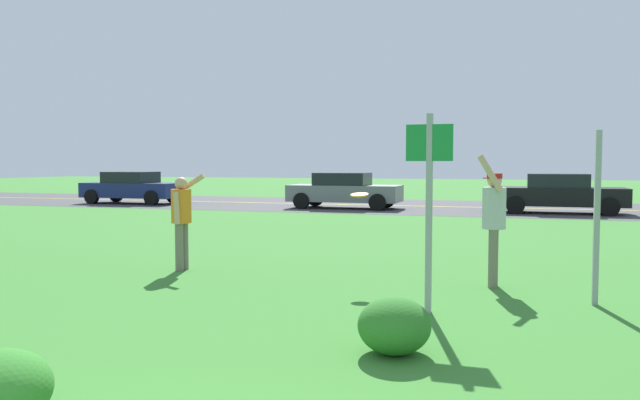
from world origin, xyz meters
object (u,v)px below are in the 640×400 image
at_px(sign_post_by_roadside, 597,218).
at_px(car_black_center_right, 559,193).
at_px(person_thrower_orange_shirt, 182,215).
at_px(frisbee_orange, 359,195).
at_px(car_navy_leftmost, 132,187).
at_px(sign_post_near_path, 429,192).
at_px(person_catcher_red_cap_gray_shirt, 494,217).
at_px(car_gray_center_left, 344,190).

bearing_deg(sign_post_by_roadside, car_black_center_right, 88.06).
relative_size(person_thrower_orange_shirt, car_black_center_right, 0.37).
distance_m(frisbee_orange, car_navy_leftmost, 20.82).
bearing_deg(sign_post_near_path, person_catcher_red_cap_gray_shirt, 69.67).
relative_size(sign_post_near_path, person_thrower_orange_shirt, 1.46).
xyz_separation_m(person_catcher_red_cap_gray_shirt, frisbee_orange, (-1.96, -0.28, 0.31)).
distance_m(car_navy_leftmost, car_gray_center_left, 10.02).
distance_m(car_navy_leftmost, car_black_center_right, 18.18).
distance_m(sign_post_by_roadside, car_gray_center_left, 17.32).
height_order(sign_post_by_roadside, frisbee_orange, sign_post_by_roadside).
bearing_deg(sign_post_near_path, car_black_center_right, 81.39).
xyz_separation_m(car_navy_leftmost, car_black_center_right, (18.18, 0.00, 0.00)).
xyz_separation_m(sign_post_near_path, sign_post_by_roadside, (1.99, 1.08, -0.35)).
distance_m(car_gray_center_left, car_black_center_right, 8.17).
relative_size(sign_post_by_roadside, car_gray_center_left, 0.50).
bearing_deg(person_thrower_orange_shirt, person_catcher_red_cap_gray_shirt, 1.39).
relative_size(car_navy_leftmost, car_black_center_right, 1.00).
bearing_deg(person_thrower_orange_shirt, car_gray_center_left, 94.77).
height_order(person_catcher_red_cap_gray_shirt, car_black_center_right, person_catcher_red_cap_gray_shirt).
bearing_deg(sign_post_by_roadside, person_catcher_red_cap_gray_shirt, 148.32).
bearing_deg(frisbee_orange, sign_post_near_path, -51.67).
bearing_deg(person_catcher_red_cap_gray_shirt, car_navy_leftmost, 137.99).
height_order(person_thrower_orange_shirt, person_catcher_red_cap_gray_shirt, person_catcher_red_cap_gray_shirt).
xyz_separation_m(frisbee_orange, car_gray_center_left, (-4.39, 15.02, -0.60)).
xyz_separation_m(sign_post_near_path, car_black_center_right, (2.51, 16.62, -0.73)).
height_order(sign_post_by_roadside, car_navy_leftmost, sign_post_by_roadside).
height_order(sign_post_by_roadside, car_gray_center_left, sign_post_by_roadside).
distance_m(person_thrower_orange_shirt, car_black_center_right, 16.40).
bearing_deg(car_navy_leftmost, sign_post_by_roadside, -41.35).
relative_size(sign_post_by_roadside, person_thrower_orange_shirt, 1.36).
xyz_separation_m(person_thrower_orange_shirt, car_black_center_right, (6.93, 14.86, -0.21)).
height_order(person_catcher_red_cap_gray_shirt, car_navy_leftmost, person_catcher_red_cap_gray_shirt).
relative_size(sign_post_near_path, person_catcher_red_cap_gray_shirt, 1.24).
bearing_deg(car_gray_center_left, sign_post_near_path, -71.21).
bearing_deg(sign_post_near_path, car_gray_center_left, 108.79).
relative_size(frisbee_orange, car_black_center_right, 0.06).
bearing_deg(person_thrower_orange_shirt, car_navy_leftmost, 127.13).
distance_m(person_catcher_red_cap_gray_shirt, car_black_center_right, 14.86).
bearing_deg(car_black_center_right, car_navy_leftmost, 180.00).
distance_m(person_catcher_red_cap_gray_shirt, car_navy_leftmost, 22.03).
relative_size(person_catcher_red_cap_gray_shirt, car_navy_leftmost, 0.43).
height_order(sign_post_by_roadside, person_thrower_orange_shirt, sign_post_by_roadside).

